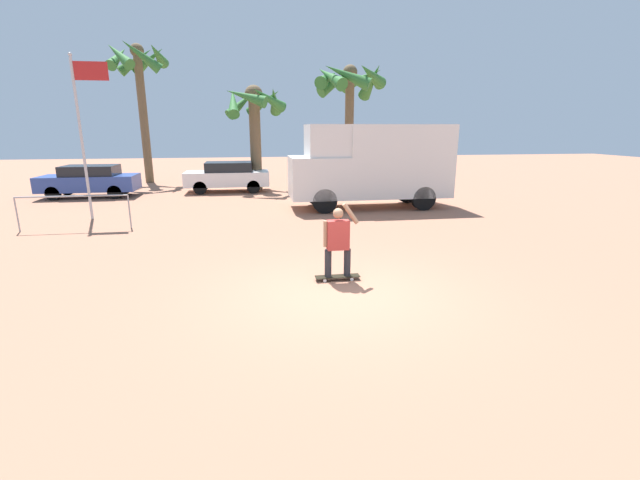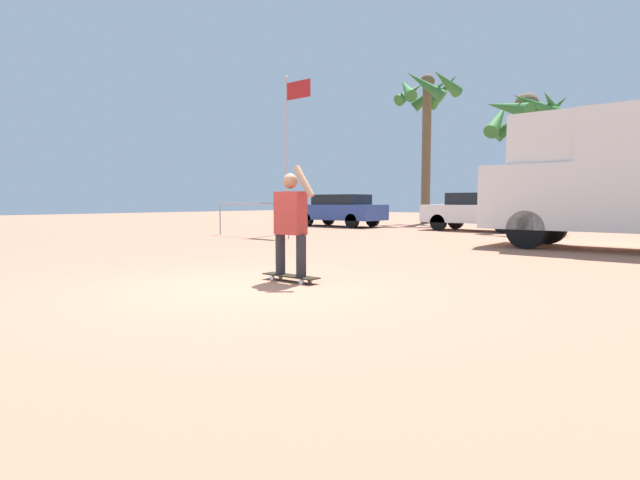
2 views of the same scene
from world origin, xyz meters
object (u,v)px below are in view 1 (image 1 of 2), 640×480
parked_car_blue (90,180)px  parked_car_white (228,176)px  person_skateboarder (338,239)px  palm_tree_center_background (255,110)px  palm_tree_near_van (349,84)px  palm_tree_far_left (138,71)px  flagpole (83,124)px  skateboard (337,277)px  camper_van (373,163)px

parked_car_blue → parked_car_white: bearing=7.0°
parked_car_white → parked_car_blue: 6.14m
person_skateboarder → palm_tree_center_background: (-1.37, 14.06, 3.02)m
palm_tree_near_van → palm_tree_far_left: size_ratio=0.91×
person_skateboarder → parked_car_blue: (-8.91, 12.61, -0.13)m
parked_car_blue → palm_tree_center_background: bearing=10.9°
parked_car_blue → palm_tree_near_van: bearing=23.6°
flagpole → palm_tree_center_background: bearing=49.6°
parked_car_white → flagpole: (-4.24, -5.97, 2.41)m
skateboard → camper_van: (3.00, 8.01, 1.67)m
palm_tree_far_left → flagpole: size_ratio=1.42×
skateboard → person_skateboarder: (-0.00, -0.00, 0.82)m
skateboard → camper_van: 8.71m
camper_van → palm_tree_near_van: 11.19m
palm_tree_far_left → skateboard: bearing=-67.2°
skateboard → flagpole: (-7.05, 7.39, 3.10)m
skateboard → parked_car_white: size_ratio=0.23×
person_skateboarder → palm_tree_far_left: bearing=112.8°
skateboard → camper_van: size_ratio=0.15×
camper_van → parked_car_blue: bearing=158.9°
parked_car_white → palm_tree_far_left: palm_tree_far_left is taller
palm_tree_far_left → palm_tree_center_background: bearing=-32.0°
palm_tree_far_left → parked_car_white: bearing=-44.0°
palm_tree_near_van → parked_car_blue: bearing=-156.4°
person_skateboarder → skateboard: bearing=0.0°
person_skateboarder → palm_tree_far_left: size_ratio=0.20×
parked_car_white → flagpole: flagpole is taller
skateboard → parked_car_white: 13.67m
skateboard → palm_tree_near_van: bearing=76.6°
parked_car_blue → palm_tree_center_background: (7.54, 1.45, 3.16)m
skateboard → palm_tree_far_left: bearing=112.8°
camper_van → palm_tree_center_background: size_ratio=1.20×
skateboard → camper_van: bearing=69.5°
camper_van → palm_tree_center_background: 7.77m
skateboard → palm_tree_far_left: palm_tree_far_left is taller
palm_tree_center_background → palm_tree_near_van: bearing=37.1°
palm_tree_near_van → palm_tree_center_background: palm_tree_near_van is taller
palm_tree_center_background → camper_van: bearing=-54.2°
parked_car_blue → palm_tree_near_van: (13.30, 5.81, 4.85)m
parked_car_white → palm_tree_far_left: bearing=136.0°
palm_tree_far_left → flagpole: palm_tree_far_left is taller
camper_van → parked_car_blue: (-11.91, 4.61, -0.98)m
parked_car_blue → camper_van: bearing=-21.1°
palm_tree_near_van → skateboard: bearing=-103.4°
palm_tree_near_van → palm_tree_center_background: bearing=-142.9°
skateboard → flagpole: 10.67m
skateboard → person_skateboarder: person_skateboarder is taller
skateboard → palm_tree_center_background: bearing=95.6°
palm_tree_center_background → flagpole: flagpole is taller
parked_car_white → flagpole: 7.71m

